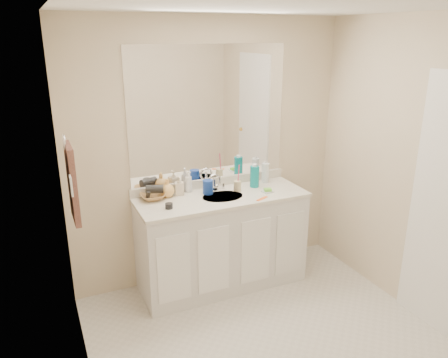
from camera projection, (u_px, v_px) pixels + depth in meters
floor at (278, 350)px, 3.25m from camera, size 2.60×2.60×0.00m
ceiling at (294, 4)px, 2.49m from camera, size 2.60×2.60×0.02m
wall_back at (209, 153)px, 3.99m from camera, size 2.60×0.02×2.40m
wall_left at (79, 236)px, 2.36m from camera, size 0.02×2.60×2.40m
wall_right at (429, 175)px, 3.37m from camera, size 0.02×2.60×2.40m
vanity_cabinet at (222, 242)px, 4.00m from camera, size 1.50×0.55×0.85m
countertop at (222, 197)px, 3.86m from camera, size 1.52×0.57×0.03m
backsplash at (210, 183)px, 4.07m from camera, size 1.52×0.03×0.08m
sink_basin at (223, 198)px, 3.84m from camera, size 0.37×0.37×0.02m
faucet at (215, 184)px, 3.98m from camera, size 0.02×0.02×0.11m
mirror at (209, 114)px, 3.87m from camera, size 1.48×0.01×1.20m
blue_mug at (208, 187)px, 3.88m from camera, size 0.12×0.12×0.13m
tan_cup at (237, 186)px, 3.96m from camera, size 0.07×0.07×0.09m
toothbrush at (239, 175)px, 3.93m from camera, size 0.01×0.04×0.20m
mouthwash_bottle at (255, 177)px, 4.05m from camera, size 0.11×0.11×0.20m
clear_pump_bottle at (265, 173)px, 4.18m from camera, size 0.09×0.09×0.19m
soap_dish at (268, 192)px, 3.94m from camera, size 0.11×0.09×0.01m
green_soap at (268, 190)px, 3.93m from camera, size 0.08×0.06×0.02m
orange_comb at (262, 199)px, 3.78m from camera, size 0.13×0.08×0.01m
dark_jar at (169, 206)px, 3.57m from camera, size 0.08×0.08×0.04m
soap_bottle_white at (188, 181)px, 3.92m from camera, size 0.10×0.10×0.19m
soap_bottle_cream at (179, 185)px, 3.86m from camera, size 0.10×0.10×0.17m
soap_bottle_yellow at (167, 188)px, 3.81m from camera, size 0.16×0.16×0.16m
wicker_basket at (153, 196)px, 3.76m from camera, size 0.22×0.22×0.05m
hair_dryer at (155, 189)px, 3.75m from camera, size 0.17×0.12×0.07m
towel_ring at (64, 142)px, 2.93m from camera, size 0.01×0.11×0.11m
hand_towel at (72, 183)px, 3.04m from camera, size 0.04×0.32×0.55m
switch_plate at (71, 186)px, 2.84m from camera, size 0.01×0.08×0.13m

